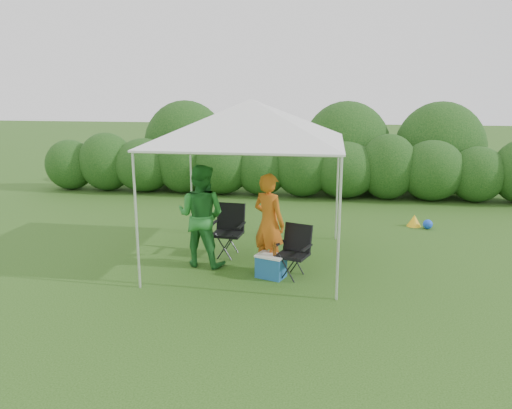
# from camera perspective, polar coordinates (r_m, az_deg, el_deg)

# --- Properties ---
(ground) EXTENTS (70.00, 70.00, 0.00)m
(ground) POSITION_cam_1_polar(r_m,az_deg,el_deg) (8.53, -1.10, -7.47)
(ground) COLOR #345E1D
(hedge) EXTENTS (14.37, 1.53, 1.80)m
(hedge) POSITION_cam_1_polar(r_m,az_deg,el_deg) (14.10, 3.13, 4.29)
(hedge) COLOR #234D18
(hedge) RESTS_ON ground
(canopy) EXTENTS (3.10, 3.10, 2.83)m
(canopy) POSITION_cam_1_polar(r_m,az_deg,el_deg) (8.49, -0.60, 9.50)
(canopy) COLOR silver
(canopy) RESTS_ON ground
(chair_right) EXTENTS (0.63, 0.60, 0.85)m
(chair_right) POSITION_cam_1_polar(r_m,az_deg,el_deg) (8.15, 4.45, -4.93)
(chair_right) COLOR black
(chair_right) RESTS_ON ground
(chair_left) EXTENTS (0.62, 0.57, 0.94)m
(chair_left) POSITION_cam_1_polar(r_m,az_deg,el_deg) (9.16, -3.12, -2.51)
(chair_left) COLOR black
(chair_left) RESTS_ON ground
(man) EXTENTS (0.73, 0.66, 1.67)m
(man) POSITION_cam_1_polar(r_m,az_deg,el_deg) (8.23, 1.49, -2.14)
(man) COLOR #C05915
(man) RESTS_ON ground
(woman) EXTENTS (0.96, 0.81, 1.76)m
(woman) POSITION_cam_1_polar(r_m,az_deg,el_deg) (8.58, -6.29, -1.26)
(woman) COLOR #287A2F
(woman) RESTS_ON ground
(cooler) EXTENTS (0.54, 0.47, 0.38)m
(cooler) POSITION_cam_1_polar(r_m,az_deg,el_deg) (8.16, 1.73, -7.01)
(cooler) COLOR #1F5891
(cooler) RESTS_ON ground
(bottle) EXTENTS (0.06, 0.06, 0.22)m
(bottle) POSITION_cam_1_polar(r_m,az_deg,el_deg) (8.01, 2.14, -5.11)
(bottle) COLOR #592D0C
(bottle) RESTS_ON cooler
(lawn_toy) EXTENTS (0.52, 0.44, 0.26)m
(lawn_toy) POSITION_cam_1_polar(r_m,az_deg,el_deg) (11.60, 17.99, -1.86)
(lawn_toy) COLOR yellow
(lawn_toy) RESTS_ON ground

